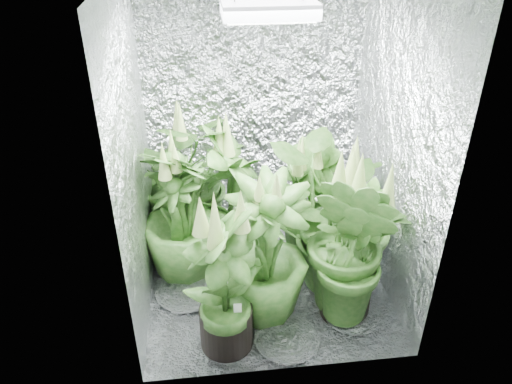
{
  "coord_description": "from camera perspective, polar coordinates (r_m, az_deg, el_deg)",
  "views": [
    {
      "loc": [
        -0.39,
        -2.7,
        2.35
      ],
      "look_at": [
        -0.07,
        0.0,
        0.71
      ],
      "focal_mm": 35.0,
      "sensor_mm": 36.0,
      "label": 1
    }
  ],
  "objects": [
    {
      "name": "plant_a",
      "position": [
        3.79,
        -7.99,
        2.06
      ],
      "size": [
        1.1,
        1.1,
        1.12
      ],
      "rotation": [
        0.0,
        0.0,
        6.07
      ],
      "color": "black",
      "rests_on": "ground"
    },
    {
      "name": "plant_f",
      "position": [
        2.84,
        -3.62,
        -10.27
      ],
      "size": [
        0.66,
        0.66,
        1.07
      ],
      "rotation": [
        0.0,
        0.0,
        4.32
      ],
      "color": "black",
      "rests_on": "ground"
    },
    {
      "name": "walls",
      "position": [
        3.05,
        1.29,
        4.7
      ],
      "size": [
        1.62,
        1.62,
        2.0
      ],
      "color": "silver",
      "rests_on": "ground"
    },
    {
      "name": "plant_c",
      "position": [
        3.51,
        5.82,
        -1.55
      ],
      "size": [
        0.59,
        0.59,
        1.0
      ],
      "rotation": [
        0.0,
        0.0,
        1.75
      ],
      "color": "black",
      "rests_on": "ground"
    },
    {
      "name": "ground",
      "position": [
        3.6,
        1.11,
        -9.7
      ],
      "size": [
        1.6,
        1.6,
        0.0
      ],
      "primitive_type": "plane",
      "color": "silver",
      "rests_on": "ground"
    },
    {
      "name": "plant_e",
      "position": [
        3.27,
        9.78,
        -3.49
      ],
      "size": [
        1.16,
        1.16,
        1.1
      ],
      "rotation": [
        0.0,
        0.0,
        3.49
      ],
      "color": "black",
      "rests_on": "ground"
    },
    {
      "name": "circulation_fan",
      "position": [
        3.79,
        10.07,
        -5.28
      ],
      "size": [
        0.17,
        0.27,
        0.32
      ],
      "rotation": [
        0.0,
        0.0,
        -0.35
      ],
      "color": "black",
      "rests_on": "ground"
    },
    {
      "name": "grow_lamp",
      "position": [
        2.78,
        1.5,
        20.13
      ],
      "size": [
        0.5,
        0.3,
        0.22
      ],
      "color": "gray",
      "rests_on": "ceiling"
    },
    {
      "name": "plant_b",
      "position": [
        3.47,
        -2.95,
        -0.88
      ],
      "size": [
        0.69,
        0.69,
        1.13
      ],
      "rotation": [
        0.0,
        0.0,
        1.24
      ],
      "color": "black",
      "rests_on": "ground"
    },
    {
      "name": "plant_g",
      "position": [
        3.06,
        10.84,
        -6.21
      ],
      "size": [
        0.76,
        0.76,
        1.15
      ],
      "rotation": [
        0.0,
        0.0,
        5.14
      ],
      "color": "black",
      "rests_on": "ground"
    },
    {
      "name": "plant_label",
      "position": [
        2.94,
        -2.11,
        -13.26
      ],
      "size": [
        0.05,
        0.02,
        0.07
      ],
      "primitive_type": "cube",
      "rotation": [
        -0.21,
        0.0,
        -0.05
      ],
      "color": "white",
      "rests_on": "plant_f"
    },
    {
      "name": "plant_h",
      "position": [
        3.03,
        0.98,
        -6.93
      ],
      "size": [
        0.61,
        0.61,
        1.04
      ],
      "rotation": [
        0.0,
        0.0,
        6.15
      ],
      "color": "black",
      "rests_on": "ground"
    },
    {
      "name": "plant_d",
      "position": [
        3.38,
        -8.61,
        -2.53
      ],
      "size": [
        0.76,
        0.76,
        1.08
      ],
      "rotation": [
        0.0,
        0.0,
        2.61
      ],
      "color": "black",
      "rests_on": "ground"
    }
  ]
}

